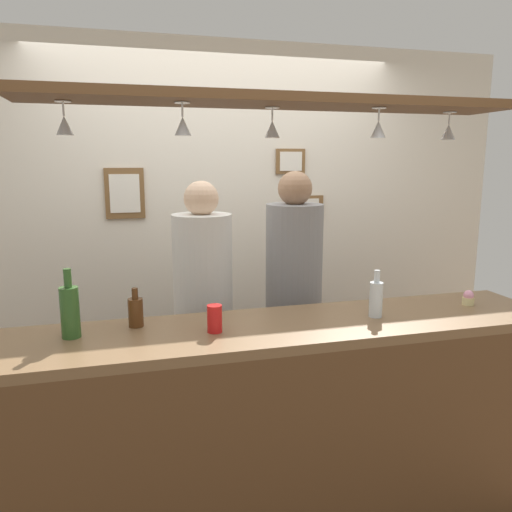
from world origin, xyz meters
TOP-DOWN VIEW (x-y plane):
  - ground_plane at (0.00, 0.00)m, footprint 8.00×8.00m
  - back_wall at (0.00, 1.10)m, footprint 4.40×0.06m
  - bar_counter at (0.00, -0.51)m, footprint 2.70×0.55m
  - overhead_glass_rack at (0.00, -0.30)m, footprint 2.20×0.36m
  - hanging_wineglass_far_left at (-0.89, -0.25)m, footprint 0.07×0.07m
  - hanging_wineglass_left at (-0.43, -0.34)m, footprint 0.07×0.07m
  - hanging_wineglass_center_left at (-0.02, -0.24)m, footprint 0.07×0.07m
  - hanging_wineglass_center at (0.45, -0.36)m, footprint 0.07×0.07m
  - hanging_wineglass_center_right at (0.88, -0.26)m, footprint 0.07×0.07m
  - person_middle_white_patterned_shirt at (-0.26, 0.32)m, footprint 0.34×0.34m
  - person_right_grey_shirt at (0.30, 0.32)m, footprint 0.34×0.34m
  - bottle_champagne_green at (-0.92, -0.28)m, footprint 0.08×0.08m
  - bottle_soda_clear at (0.47, -0.36)m, footprint 0.06×0.06m
  - bottle_beer_brown_stubby at (-0.65, -0.21)m, footprint 0.07×0.07m
  - drink_can at (-0.32, -0.37)m, footprint 0.07×0.07m
  - cupcake at (1.04, -0.30)m, footprint 0.06×0.06m
  - picture_frame_upper_small at (0.52, 1.06)m, footprint 0.22×0.02m
  - picture_frame_caricature at (-0.66, 1.06)m, footprint 0.26×0.02m
  - picture_frame_lower_pair at (0.63, 1.06)m, footprint 0.30×0.02m

SIDE VIEW (x-z plane):
  - ground_plane at x=0.00m, z-range 0.00..0.00m
  - bar_counter at x=0.00m, z-range 0.18..1.22m
  - person_middle_white_patterned_shirt at x=-0.26m, z-range 0.17..1.84m
  - person_right_grey_shirt at x=0.30m, z-range 0.18..1.90m
  - cupcake at x=1.04m, z-range 1.03..1.11m
  - drink_can at x=-0.32m, z-range 1.04..1.16m
  - bottle_beer_brown_stubby at x=-0.65m, z-range 1.02..1.20m
  - bottle_soda_clear at x=0.47m, z-range 1.01..1.24m
  - bottle_champagne_green at x=-0.92m, z-range 1.00..1.30m
  - back_wall at x=0.00m, z-range 0.00..2.60m
  - picture_frame_lower_pair at x=0.63m, z-range 1.34..1.52m
  - picture_frame_caricature at x=-0.66m, z-range 1.39..1.73m
  - picture_frame_upper_small at x=0.52m, z-range 1.68..1.86m
  - hanging_wineglass_far_left at x=-0.89m, z-range 1.86..1.99m
  - hanging_wineglass_left at x=-0.43m, z-range 1.86..1.99m
  - hanging_wineglass_center_left at x=-0.02m, z-range 1.86..1.99m
  - hanging_wineglass_center at x=0.45m, z-range 1.86..1.99m
  - hanging_wineglass_center_right at x=0.88m, z-range 1.86..1.99m
  - overhead_glass_rack at x=0.00m, z-range 2.01..2.05m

